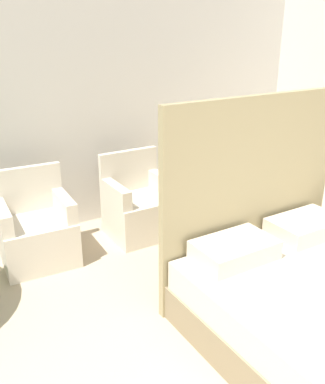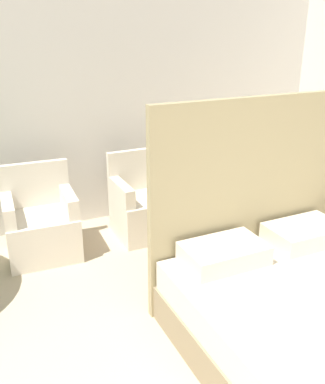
% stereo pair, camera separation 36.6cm
% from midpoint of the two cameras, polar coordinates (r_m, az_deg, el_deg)
% --- Properties ---
extents(wall_back, '(10.00, 0.06, 2.90)m').
position_cam_midpoint_polar(wall_back, '(4.49, -13.98, 13.20)').
color(wall_back, silver).
rests_on(wall_back, ground_plane).
extents(armchair_near_window_left, '(0.67, 0.60, 0.85)m').
position_cam_midpoint_polar(armchair_near_window_left, '(4.10, -18.92, -5.34)').
color(armchair_near_window_left, beige).
rests_on(armchair_near_window_left, ground_plane).
extents(armchair_near_window_right, '(0.64, 0.57, 0.85)m').
position_cam_midpoint_polar(armchair_near_window_right, '(4.40, -5.45, -2.36)').
color(armchair_near_window_right, beige).
rests_on(armchair_near_window_right, ground_plane).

